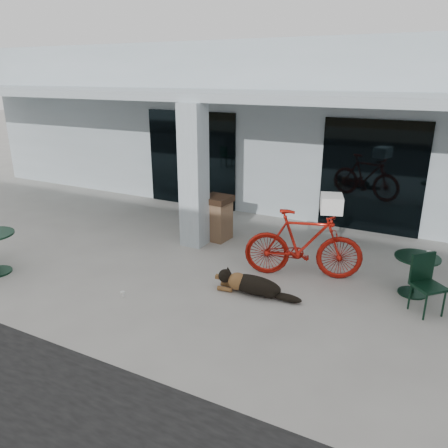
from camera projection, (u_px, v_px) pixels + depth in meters
The scene contains 14 objects.
ground at pixel (202, 303), 7.39m from camera, with size 80.00×80.00×0.00m, color #AEACA4.
building at pixel (335, 121), 13.79m from camera, with size 22.00×7.00×4.50m, color silver.
storefront_glass_left at pixel (191, 159), 12.52m from camera, with size 2.80×0.06×2.70m, color black.
storefront_glass_right at pixel (372, 177), 10.35m from camera, with size 2.40×0.06×2.70m, color black.
column at pixel (194, 177), 9.46m from camera, with size 0.50×0.50×3.12m, color silver.
overhang at pixel (283, 97), 9.37m from camera, with size 22.00×2.80×0.18m, color silver.
bicycle at pixel (303, 244), 8.16m from camera, with size 0.62×2.20×1.32m, color #AE180E.
laundry_basket at pixel (331, 204), 7.82m from camera, with size 0.51×0.38×0.30m, color white.
dog at pixel (254, 284), 7.63m from camera, with size 1.17×0.39×0.39m, color black, non-canonical shape.
cup_near_dog at pixel (123, 294), 7.59m from camera, with size 0.08×0.08×0.09m, color white.
cafe_table_far at pixel (415, 275), 7.59m from camera, with size 0.76×0.76×0.71m, color #10301F, non-canonical shape.
cafe_chair_far_a at pixel (429, 286), 6.93m from camera, with size 0.44×0.48×0.97m, color #10301F, non-canonical shape.
cup_on_table at pixel (429, 254), 7.46m from camera, with size 0.08×0.08×0.11m, color white.
trash_receptacle at pixel (217, 218), 10.09m from camera, with size 0.61×0.61×1.04m, color brown, non-canonical shape.
Camera 1 is at (3.34, -5.64, 3.68)m, focal length 35.00 mm.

